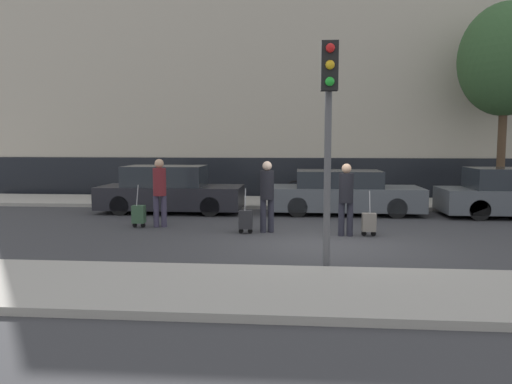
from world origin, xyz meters
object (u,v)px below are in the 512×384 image
at_px(pedestrian_left, 160,188).
at_px(pedestrian_center, 267,192).
at_px(trolley_right, 369,222).
at_px(traffic_light, 329,110).
at_px(parked_car_0, 169,191).
at_px(trolley_center, 246,220).
at_px(bare_tree_near_crossing, 506,60).
at_px(parked_car_1, 343,193).
at_px(pedestrian_right, 346,195).
at_px(trolley_left, 139,214).
at_px(parked_bicycle, 310,190).

distance_m(pedestrian_left, pedestrian_center, 2.90).
bearing_deg(trolley_right, pedestrian_center, 173.14).
distance_m(pedestrian_center, trolley_right, 2.55).
distance_m(trolley_right, traffic_light, 4.29).
distance_m(parked_car_0, trolley_center, 4.49).
bearing_deg(traffic_light, bare_tree_near_crossing, 55.77).
xyz_separation_m(parked_car_1, pedestrian_right, (-0.25, -3.77, 0.34)).
xyz_separation_m(pedestrian_center, bare_tree_near_crossing, (7.79, 5.94, 4.03)).
height_order(trolley_left, parked_bicycle, trolley_left).
xyz_separation_m(parked_car_0, pedestrian_right, (5.22, -3.59, 0.30)).
xyz_separation_m(trolley_center, traffic_light, (1.78, -3.43, 2.42)).
distance_m(trolley_left, traffic_light, 6.63).
bearing_deg(pedestrian_center, trolley_center, -179.94).
height_order(trolley_right, parked_bicycle, trolley_right).
bearing_deg(trolley_right, pedestrian_right, -177.90).
height_order(parked_car_0, parked_car_1, parked_car_0).
relative_size(pedestrian_center, trolley_center, 1.59).
height_order(traffic_light, bare_tree_near_crossing, bare_tree_near_crossing).
height_order(pedestrian_left, traffic_light, traffic_light).
bearing_deg(parked_car_0, traffic_light, -56.37).
bearing_deg(pedestrian_center, pedestrian_right, -31.11).
xyz_separation_m(pedestrian_right, bare_tree_near_crossing, (5.90, 6.26, 4.05)).
relative_size(pedestrian_center, trolley_right, 1.62).
distance_m(trolley_center, bare_tree_near_crossing, 11.35).
bearing_deg(bare_tree_near_crossing, parked_car_1, -156.25).
bearing_deg(pedestrian_right, parked_bicycle, -85.46).
bearing_deg(pedestrian_right, pedestrian_left, -12.24).
height_order(pedestrian_left, trolley_left, pedestrian_left).
distance_m(parked_car_0, pedestrian_center, 4.68).
height_order(trolley_left, trolley_center, trolley_left).
relative_size(trolley_left, pedestrian_center, 0.64).
bearing_deg(pedestrian_right, parked_car_1, -95.94).
height_order(trolley_left, pedestrian_center, pedestrian_center).
relative_size(pedestrian_center, pedestrian_right, 1.02).
height_order(parked_car_0, trolley_center, parked_car_0).
height_order(parked_car_1, parked_bicycle, parked_car_1).
relative_size(parked_car_0, bare_tree_near_crossing, 0.66).
xyz_separation_m(trolley_center, pedestrian_right, (2.40, -0.11, 0.64)).
height_order(pedestrian_center, trolley_right, pedestrian_center).
xyz_separation_m(pedestrian_right, trolley_right, (0.55, 0.02, -0.65)).
relative_size(parked_car_1, trolley_left, 4.17).
distance_m(trolley_right, bare_tree_near_crossing, 9.47).
relative_size(parked_car_0, trolley_right, 4.13).
xyz_separation_m(pedestrian_right, traffic_light, (-0.62, -3.32, 1.78)).
distance_m(parked_car_1, trolley_right, 3.78).
height_order(trolley_left, traffic_light, traffic_light).
distance_m(trolley_center, parked_bicycle, 6.39).
bearing_deg(traffic_light, pedestrian_center, 109.30).
distance_m(parked_car_0, bare_tree_near_crossing, 12.23).
distance_m(parked_car_1, traffic_light, 7.46).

